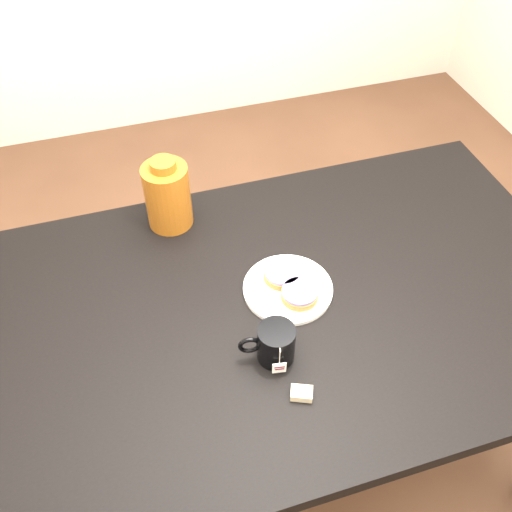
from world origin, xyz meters
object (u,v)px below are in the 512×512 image
(bagel_front, at_px, (300,294))
(bagel_back, at_px, (283,274))
(bagel_package, at_px, (168,195))
(mug, at_px, (275,344))
(plate, at_px, (288,288))
(teabag_pouch, at_px, (302,393))
(table, at_px, (299,319))

(bagel_front, bearing_deg, bagel_back, 103.50)
(bagel_back, bearing_deg, bagel_package, 127.15)
(bagel_back, xyz_separation_m, bagel_package, (-0.22, 0.29, 0.07))
(bagel_front, relative_size, mug, 0.86)
(plate, xyz_separation_m, teabag_pouch, (-0.07, -0.28, 0.00))
(plate, relative_size, teabag_pouch, 4.79)
(bagel_back, bearing_deg, plate, -86.29)
(bagel_front, bearing_deg, teabag_pouch, -109.06)
(bagel_front, distance_m, teabag_pouch, 0.25)
(bagel_package, bearing_deg, table, -55.37)
(bagel_back, bearing_deg, bagel_front, -76.50)
(mug, bearing_deg, bagel_back, 76.37)
(bagel_back, bearing_deg, teabag_pouch, -101.83)
(bagel_front, distance_m, mug, 0.17)
(bagel_back, relative_size, bagel_package, 0.64)
(bagel_front, height_order, teabag_pouch, bagel_front)
(plate, bearing_deg, bagel_front, -68.32)
(plate, distance_m, bagel_front, 0.04)
(table, height_order, bagel_package, bagel_package)
(bagel_front, bearing_deg, bagel_package, 123.19)
(plate, height_order, bagel_package, bagel_package)
(plate, xyz_separation_m, bagel_package, (-0.22, 0.32, 0.08))
(bagel_back, distance_m, bagel_package, 0.37)
(table, xyz_separation_m, teabag_pouch, (-0.09, -0.25, 0.09))
(table, distance_m, teabag_pouch, 0.28)
(teabag_pouch, relative_size, bagel_package, 0.22)
(plate, height_order, bagel_front, bagel_front)
(teabag_pouch, height_order, bagel_package, bagel_package)
(teabag_pouch, bearing_deg, bagel_front, 70.94)
(table, height_order, teabag_pouch, teabag_pouch)
(table, xyz_separation_m, mug, (-0.11, -0.14, 0.13))
(plate, xyz_separation_m, bagel_back, (-0.00, 0.03, 0.02))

